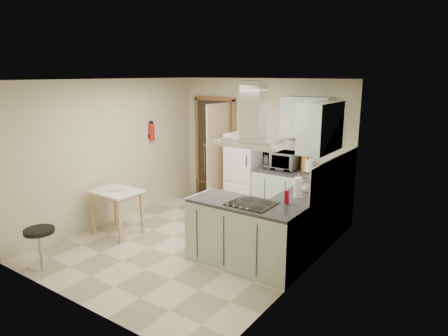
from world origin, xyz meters
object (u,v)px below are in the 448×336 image
Objects in this scene: fridge at (245,172)px; stool at (41,247)px; drop_leaf_table at (117,212)px; extractor_hood at (253,143)px; microwave at (282,160)px; bentwood_chair at (208,180)px; peninsula at (245,234)px.

fridge reaches higher than stool.
drop_leaf_table is at bearing 91.06° from stool.
microwave is at bearing 106.13° from extractor_hood.
drop_leaf_table is at bearing -116.20° from fridge.
extractor_hood is 1.54× the size of microwave.
extractor_hood is 1.03× the size of bentwood_chair.
stool is (-0.12, -3.65, -0.17)m from bentwood_chair.
fridge is 1.91× the size of drop_leaf_table.
extractor_hood is 2.78m from drop_leaf_table.
bentwood_chair is (-2.17, 2.04, -0.01)m from peninsula.
fridge reaches higher than microwave.
extractor_hood reaches higher than bentwood_chair.
bentwood_chair is 1.79m from microwave.
extractor_hood is 1.15× the size of drop_leaf_table.
peninsula is 2.66× the size of microwave.
extractor_hood reaches higher than fridge.
extractor_hood is at bearing -76.43° from microwave.
stool is at bearing -144.95° from peninsula.
peninsula reaches higher than drop_leaf_table.
drop_leaf_table is 1.45× the size of stool.
peninsula is at bearing -79.06° from microwave.
fridge is 2.57m from extractor_hood.
extractor_hood reaches higher than peninsula.
extractor_hood is at bearing 0.00° from peninsula.
peninsula reaches higher than stool.
microwave is (1.83, 2.27, 0.69)m from drop_leaf_table.
bentwood_chair is at bearing 88.08° from stool.
stool is 0.93× the size of microwave.
stool is at bearing -87.82° from drop_leaf_table.
fridge is 1.00m from bentwood_chair.
fridge is 0.97× the size of peninsula.
fridge is 3.77m from stool.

